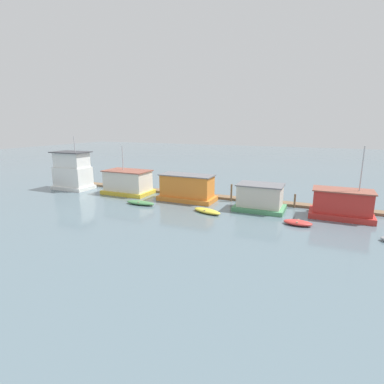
# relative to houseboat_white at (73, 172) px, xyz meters

# --- Properties ---
(ground_plane) EXTENTS (200.00, 200.00, 0.00)m
(ground_plane) POSITION_rel_houseboat_white_xyz_m (19.38, 0.53, -2.57)
(ground_plane) COLOR slate
(dock_walkway) EXTENTS (51.00, 1.43, 0.30)m
(dock_walkway) POSITION_rel_houseboat_white_xyz_m (19.38, 3.42, -2.42)
(dock_walkway) COLOR brown
(dock_walkway) RESTS_ON ground_plane
(houseboat_white) EXTENTS (5.46, 3.53, 7.69)m
(houseboat_white) POSITION_rel_houseboat_white_xyz_m (0.00, 0.00, 0.00)
(houseboat_white) COLOR white
(houseboat_white) RESTS_ON ground_plane
(houseboat_yellow) EXTENTS (6.48, 4.02, 6.55)m
(houseboat_yellow) POSITION_rel_houseboat_white_xyz_m (9.21, 0.72, -1.00)
(houseboat_yellow) COLOR gold
(houseboat_yellow) RESTS_ON ground_plane
(houseboat_orange) EXTENTS (7.08, 3.29, 3.29)m
(houseboat_orange) POSITION_rel_houseboat_white_xyz_m (18.23, 0.56, -1.00)
(houseboat_orange) COLOR orange
(houseboat_orange) RESTS_ON ground_plane
(houseboat_green) EXTENTS (5.44, 3.86, 2.93)m
(houseboat_green) POSITION_rel_houseboat_white_xyz_m (27.42, 0.03, -1.18)
(houseboat_green) COLOR #4C9360
(houseboat_green) RESTS_ON ground_plane
(houseboat_red) EXTENTS (6.05, 3.34, 7.32)m
(houseboat_red) POSITION_rel_houseboat_white_xyz_m (35.59, 0.50, -1.17)
(houseboat_red) COLOR red
(houseboat_red) RESTS_ON ground_plane
(dinghy_green) EXTENTS (3.72, 1.25, 0.47)m
(dinghy_green) POSITION_rel_houseboat_white_xyz_m (14.04, -3.54, -2.33)
(dinghy_green) COLOR #47844C
(dinghy_green) RESTS_ON ground_plane
(dinghy_yellow) EXTENTS (3.62, 2.12, 0.47)m
(dinghy_yellow) POSITION_rel_houseboat_white_xyz_m (22.53, -3.54, -2.33)
(dinghy_yellow) COLOR yellow
(dinghy_yellow) RESTS_ON ground_plane
(dinghy_red) EXTENTS (2.71, 1.49, 0.48)m
(dinghy_red) POSITION_rel_houseboat_white_xyz_m (31.81, -3.71, -2.32)
(dinghy_red) COLOR red
(dinghy_red) RESTS_ON ground_plane
(mooring_post_near_right) EXTENTS (0.26, 0.26, 1.61)m
(mooring_post_near_right) POSITION_rel_houseboat_white_xyz_m (10.08, 2.46, -1.76)
(mooring_post_near_right) COLOR #846B4C
(mooring_post_near_right) RESTS_ON ground_plane
(mooring_post_far_left) EXTENTS (0.22, 0.22, 1.61)m
(mooring_post_far_left) POSITION_rel_houseboat_white_xyz_m (30.90, 2.46, -1.76)
(mooring_post_far_left) COLOR brown
(mooring_post_far_left) RESTS_ON ground_plane
(mooring_post_far_right) EXTENTS (0.23, 0.23, 2.14)m
(mooring_post_far_right) POSITION_rel_houseboat_white_xyz_m (23.41, 2.46, -1.50)
(mooring_post_far_right) COLOR brown
(mooring_post_far_right) RESTS_ON ground_plane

